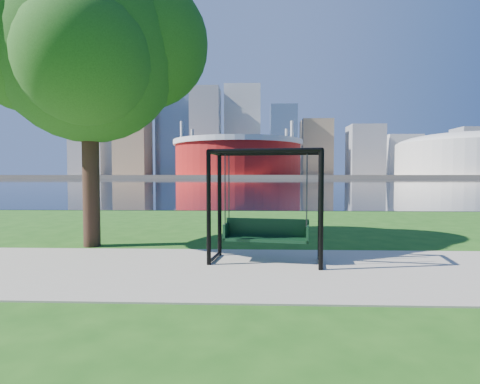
{
  "coord_description": "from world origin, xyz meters",
  "views": [
    {
      "loc": [
        0.33,
        -7.93,
        1.92
      ],
      "look_at": [
        0.04,
        0.0,
        1.56
      ],
      "focal_mm": 28.0,
      "sensor_mm": 36.0,
      "label": 1
    }
  ],
  "objects": [
    {
      "name": "park_tree",
      "position": [
        -4.1,
        2.01,
        5.33
      ],
      "size": [
        6.18,
        5.58,
        7.67
      ],
      "color": "black",
      "rests_on": "ground"
    },
    {
      "name": "far_bank",
      "position": [
        0.0,
        306.0,
        1.0
      ],
      "size": [
        900.0,
        228.0,
        2.0
      ],
      "primitive_type": "cube",
      "color": "#937F60",
      "rests_on": "ground"
    },
    {
      "name": "skyline",
      "position": [
        -4.27,
        319.39,
        35.89
      ],
      "size": [
        392.0,
        66.0,
        96.5
      ],
      "color": "gray",
      "rests_on": "far_bank"
    },
    {
      "name": "arena",
      "position": [
        135.0,
        235.0,
        15.87
      ],
      "size": [
        84.0,
        84.0,
        26.56
      ],
      "color": "beige",
      "rests_on": "far_bank"
    },
    {
      "name": "stadium",
      "position": [
        -10.0,
        235.0,
        14.23
      ],
      "size": [
        83.0,
        83.0,
        32.0
      ],
      "color": "maroon",
      "rests_on": "far_bank"
    },
    {
      "name": "path",
      "position": [
        0.0,
        -0.5,
        0.01
      ],
      "size": [
        120.0,
        4.0,
        0.03
      ],
      "primitive_type": "cube",
      "color": "#9E937F",
      "rests_on": "ground"
    },
    {
      "name": "river",
      "position": [
        0.0,
        102.0,
        0.01
      ],
      "size": [
        900.0,
        180.0,
        0.02
      ],
      "primitive_type": "cube",
      "color": "black",
      "rests_on": "ground"
    },
    {
      "name": "ground",
      "position": [
        0.0,
        0.0,
        0.0
      ],
      "size": [
        900.0,
        900.0,
        0.0
      ],
      "primitive_type": "plane",
      "color": "#1E5114",
      "rests_on": "ground"
    },
    {
      "name": "swing",
      "position": [
        0.6,
        0.19,
        1.19
      ],
      "size": [
        2.54,
        1.39,
        2.47
      ],
      "rotation": [
        0.0,
        0.0,
        -0.15
      ],
      "color": "black",
      "rests_on": "ground"
    }
  ]
}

